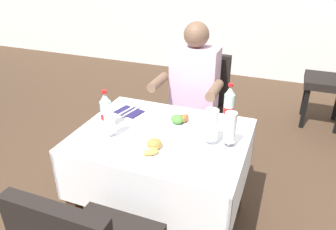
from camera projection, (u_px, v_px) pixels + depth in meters
main_dining_table at (162, 158)px, 2.04m from camera, size 1.02×0.80×0.73m
chair_far_diner_seat at (198, 107)px, 2.70m from camera, size 0.44×0.50×0.97m
seated_diner_far at (192, 94)px, 2.54m from camera, size 0.50×0.46×1.26m
plate_near_camera at (156, 148)px, 1.78m from camera, size 0.26×0.26×0.06m
plate_far_diner at (180, 121)px, 2.05m from camera, size 0.24×0.24×0.07m
beer_glass_left at (110, 122)px, 1.88m from camera, size 0.07×0.07×0.20m
beer_glass_middle at (230, 129)px, 1.78m from camera, size 0.07×0.07×0.21m
beer_glass_right at (211, 127)px, 1.80m from camera, size 0.08×0.08×0.22m
cola_bottle_primary at (106, 111)px, 1.99m from camera, size 0.07×0.07×0.25m
cola_bottle_secondary at (229, 105)px, 2.04m from camera, size 0.07×0.07×0.26m
napkin_cutlery_set at (129, 112)px, 2.21m from camera, size 0.19×0.20×0.01m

